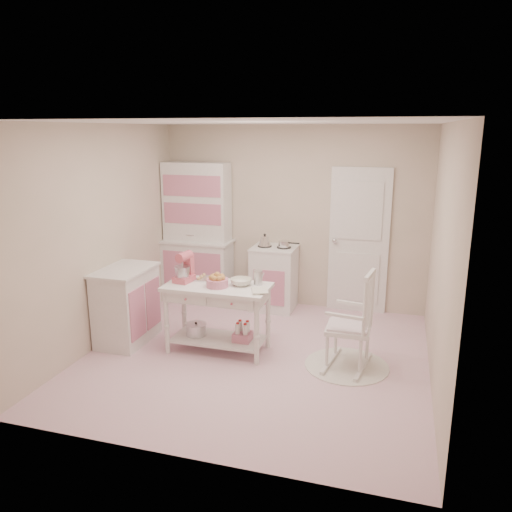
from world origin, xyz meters
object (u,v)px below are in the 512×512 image
Objects in this scene: bread_basket at (217,283)px; stand_mixer at (184,268)px; rocking_chair at (349,319)px; work_table at (218,318)px; base_cabinet at (127,305)px; stove at (274,278)px; hutch at (197,233)px.

stand_mixer is at bearing 170.96° from bread_basket.
rocking_chair is at bearing 9.23° from stand_mixer.
bread_basket is (0.02, -0.05, 0.45)m from work_table.
rocking_chair is at bearing 1.36° from base_cabinet.
work_table is (-1.50, -0.01, -0.15)m from rocking_chair.
stove is 0.84× the size of rocking_chair.
rocking_chair is 1.51m from work_table.
hutch is 2.26× the size of base_cabinet.
stove is 1.00× the size of base_cabinet.
stove is 1.67m from bread_basket.
work_table is (-0.27, -1.56, -0.06)m from stove.
work_table is 0.71m from stand_mixer.
stand_mixer is 0.46m from bread_basket.
rocking_chair is (2.66, 0.06, 0.09)m from base_cabinet.
stand_mixer is at bearing -114.28° from stove.
bread_basket is at bearing -98.96° from stove.
stove is at bearing 75.36° from stand_mixer.
work_table is 3.53× the size of stand_mixer.
rocking_chair reaches higher than bread_basket.
stove is 1.98m from rocking_chair.
stove is 1.58m from work_table.
hutch is 1.33m from stove.
base_cabinet reaches higher than work_table.
base_cabinet is at bearing -97.92° from hutch.
stand_mixer is (-1.92, 0.01, 0.42)m from rocking_chair.
work_table is at bearing 6.92° from stand_mixer.
hutch is at bearing 119.98° from work_table.
stove and base_cabinet have the same top height.
stand_mixer is (-0.69, -1.54, 0.51)m from stove.
stand_mixer is (0.74, 0.08, 0.51)m from base_cabinet.
hutch reaches higher than rocking_chair.
hutch is at bearing 117.37° from stand_mixer.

